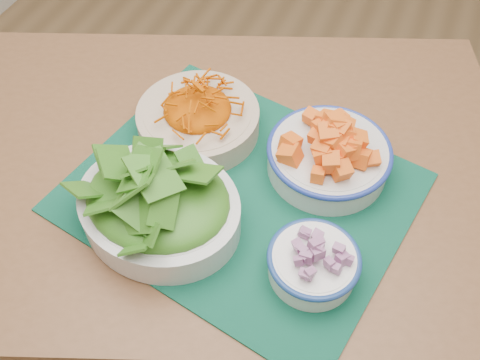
% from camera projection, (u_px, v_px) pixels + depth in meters
% --- Properties ---
extents(ground, '(4.00, 4.00, 0.00)m').
position_uv_depth(ground, '(317.00, 282.00, 1.62)').
color(ground, '#9F794D').
rests_on(ground, ground).
extents(table, '(1.24, 1.03, 0.75)m').
position_uv_depth(table, '(216.00, 199.00, 1.02)').
color(table, brown).
rests_on(table, ground).
extents(placemat, '(0.60, 0.52, 0.00)m').
position_uv_depth(placemat, '(240.00, 192.00, 0.89)').
color(placemat, '#053224').
rests_on(placemat, table).
extents(carrot_bowl, '(0.29, 0.29, 0.09)m').
position_uv_depth(carrot_bowl, '(198.00, 114.00, 0.94)').
color(carrot_bowl, '#CAB296').
rests_on(carrot_bowl, placemat).
extents(squash_bowl, '(0.27, 0.27, 0.10)m').
position_uv_depth(squash_bowl, '(330.00, 150.00, 0.88)').
color(squash_bowl, silver).
rests_on(squash_bowl, placemat).
extents(lettuce_bowl, '(0.29, 0.26, 0.13)m').
position_uv_depth(lettuce_bowl, '(158.00, 198.00, 0.80)').
color(lettuce_bowl, silver).
rests_on(lettuce_bowl, placemat).
extents(onion_bowl, '(0.16, 0.16, 0.07)m').
position_uv_depth(onion_bowl, '(314.00, 260.00, 0.77)').
color(onion_bowl, white).
rests_on(onion_bowl, placemat).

